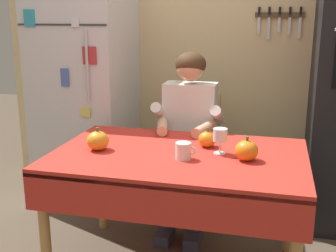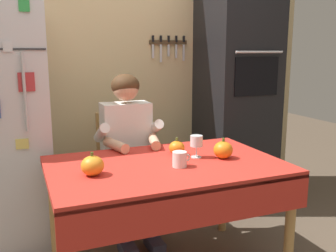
{
  "view_description": "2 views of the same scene",
  "coord_description": "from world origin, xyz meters",
  "px_view_note": "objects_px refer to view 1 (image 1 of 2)",
  "views": [
    {
      "loc": [
        0.5,
        -2.13,
        1.49
      ],
      "look_at": [
        -0.09,
        0.19,
        0.86
      ],
      "focal_mm": 45.91,
      "sensor_mm": 36.0,
      "label": 1
    },
    {
      "loc": [
        -0.82,
        -1.95,
        1.41
      ],
      "look_at": [
        0.04,
        0.17,
        0.95
      ],
      "focal_mm": 40.38,
      "sensor_mm": 36.0,
      "label": 2
    }
  ],
  "objects_px": {
    "refrigerator": "(86,91)",
    "wine_glass": "(220,136)",
    "coffee_mug": "(184,151)",
    "pumpkin_small": "(207,139)",
    "pumpkin_medium": "(98,141)",
    "dining_table": "(178,168)",
    "chair_behind_person": "(193,150)",
    "pumpkin_large": "(247,150)",
    "seated_person": "(188,127)"
  },
  "relations": [
    {
      "from": "refrigerator",
      "to": "wine_glass",
      "type": "bearing_deg",
      "value": -35.04
    },
    {
      "from": "coffee_mug",
      "to": "pumpkin_small",
      "type": "height_order",
      "value": "pumpkin_small"
    },
    {
      "from": "wine_glass",
      "to": "pumpkin_small",
      "type": "distance_m",
      "value": 0.15
    },
    {
      "from": "pumpkin_medium",
      "to": "dining_table",
      "type": "bearing_deg",
      "value": 5.12
    },
    {
      "from": "coffee_mug",
      "to": "pumpkin_medium",
      "type": "height_order",
      "value": "pumpkin_medium"
    },
    {
      "from": "chair_behind_person",
      "to": "pumpkin_small",
      "type": "distance_m",
      "value": 0.71
    },
    {
      "from": "wine_glass",
      "to": "coffee_mug",
      "type": "bearing_deg",
      "value": -142.37
    },
    {
      "from": "coffee_mug",
      "to": "pumpkin_small",
      "type": "relative_size",
      "value": 0.98
    },
    {
      "from": "dining_table",
      "to": "pumpkin_medium",
      "type": "height_order",
      "value": "pumpkin_medium"
    },
    {
      "from": "pumpkin_large",
      "to": "coffee_mug",
      "type": "bearing_deg",
      "value": -169.87
    },
    {
      "from": "chair_behind_person",
      "to": "pumpkin_small",
      "type": "relative_size",
      "value": 8.16
    },
    {
      "from": "chair_behind_person",
      "to": "wine_glass",
      "type": "distance_m",
      "value": 0.85
    },
    {
      "from": "dining_table",
      "to": "wine_glass",
      "type": "xyz_separation_m",
      "value": [
        0.22,
        0.06,
        0.19
      ]
    },
    {
      "from": "coffee_mug",
      "to": "wine_glass",
      "type": "xyz_separation_m",
      "value": [
        0.18,
        0.14,
        0.06
      ]
    },
    {
      "from": "chair_behind_person",
      "to": "pumpkin_medium",
      "type": "xyz_separation_m",
      "value": [
        -0.39,
        -0.83,
        0.28
      ]
    },
    {
      "from": "pumpkin_medium",
      "to": "coffee_mug",
      "type": "bearing_deg",
      "value": -3.82
    },
    {
      "from": "chair_behind_person",
      "to": "pumpkin_large",
      "type": "bearing_deg",
      "value": -61.45
    },
    {
      "from": "pumpkin_medium",
      "to": "pumpkin_small",
      "type": "relative_size",
      "value": 1.16
    },
    {
      "from": "chair_behind_person",
      "to": "pumpkin_medium",
      "type": "height_order",
      "value": "chair_behind_person"
    },
    {
      "from": "refrigerator",
      "to": "pumpkin_large",
      "type": "relative_size",
      "value": 13.72
    },
    {
      "from": "pumpkin_medium",
      "to": "pumpkin_large",
      "type": "bearing_deg",
      "value": 1.69
    },
    {
      "from": "seated_person",
      "to": "chair_behind_person",
      "type": "bearing_deg",
      "value": 90.0
    },
    {
      "from": "seated_person",
      "to": "pumpkin_small",
      "type": "relative_size",
      "value": 10.93
    },
    {
      "from": "pumpkin_large",
      "to": "pumpkin_medium",
      "type": "bearing_deg",
      "value": -178.31
    },
    {
      "from": "refrigerator",
      "to": "pumpkin_medium",
      "type": "height_order",
      "value": "refrigerator"
    },
    {
      "from": "refrigerator",
      "to": "dining_table",
      "type": "height_order",
      "value": "refrigerator"
    },
    {
      "from": "coffee_mug",
      "to": "pumpkin_large",
      "type": "bearing_deg",
      "value": 10.13
    },
    {
      "from": "wine_glass",
      "to": "pumpkin_small",
      "type": "relative_size",
      "value": 1.27
    },
    {
      "from": "dining_table",
      "to": "seated_person",
      "type": "bearing_deg",
      "value": 96.23
    },
    {
      "from": "pumpkin_small",
      "to": "coffee_mug",
      "type": "bearing_deg",
      "value": -109.62
    },
    {
      "from": "refrigerator",
      "to": "seated_person",
      "type": "height_order",
      "value": "refrigerator"
    },
    {
      "from": "seated_person",
      "to": "wine_glass",
      "type": "height_order",
      "value": "seated_person"
    },
    {
      "from": "wine_glass",
      "to": "pumpkin_small",
      "type": "xyz_separation_m",
      "value": [
        -0.09,
        0.11,
        -0.06
      ]
    },
    {
      "from": "seated_person",
      "to": "pumpkin_small",
      "type": "height_order",
      "value": "seated_person"
    },
    {
      "from": "chair_behind_person",
      "to": "pumpkin_medium",
      "type": "bearing_deg",
      "value": -115.15
    },
    {
      "from": "pumpkin_large",
      "to": "dining_table",
      "type": "bearing_deg",
      "value": 177.5
    },
    {
      "from": "refrigerator",
      "to": "pumpkin_small",
      "type": "height_order",
      "value": "refrigerator"
    },
    {
      "from": "chair_behind_person",
      "to": "coffee_mug",
      "type": "bearing_deg",
      "value": -82.52
    },
    {
      "from": "refrigerator",
      "to": "coffee_mug",
      "type": "height_order",
      "value": "refrigerator"
    },
    {
      "from": "refrigerator",
      "to": "pumpkin_small",
      "type": "xyz_separation_m",
      "value": [
        1.09,
        -0.71,
        -0.11
      ]
    },
    {
      "from": "wine_glass",
      "to": "pumpkin_medium",
      "type": "bearing_deg",
      "value": -171.52
    },
    {
      "from": "seated_person",
      "to": "wine_glass",
      "type": "xyz_separation_m",
      "value": [
        0.29,
        -0.54,
        0.11
      ]
    },
    {
      "from": "pumpkin_large",
      "to": "pumpkin_small",
      "type": "xyz_separation_m",
      "value": [
        -0.24,
        0.19,
        -0.01
      ]
    },
    {
      "from": "coffee_mug",
      "to": "wine_glass",
      "type": "bearing_deg",
      "value": 37.63
    },
    {
      "from": "chair_behind_person",
      "to": "seated_person",
      "type": "bearing_deg",
      "value": -90.0
    },
    {
      "from": "seated_person",
      "to": "pumpkin_large",
      "type": "bearing_deg",
      "value": -54.64
    },
    {
      "from": "coffee_mug",
      "to": "pumpkin_large",
      "type": "xyz_separation_m",
      "value": [
        0.33,
        0.06,
        0.01
      ]
    },
    {
      "from": "refrigerator",
      "to": "pumpkin_small",
      "type": "distance_m",
      "value": 1.3
    },
    {
      "from": "pumpkin_medium",
      "to": "pumpkin_small",
      "type": "distance_m",
      "value": 0.63
    },
    {
      "from": "refrigerator",
      "to": "pumpkin_large",
      "type": "xyz_separation_m",
      "value": [
        1.32,
        -0.9,
        -0.11
      ]
    }
  ]
}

